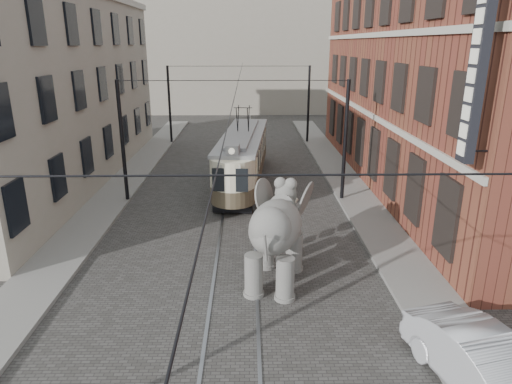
{
  "coord_description": "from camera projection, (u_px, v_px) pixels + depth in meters",
  "views": [
    {
      "loc": [
        0.46,
        -15.73,
        7.59
      ],
      "look_at": [
        0.77,
        1.06,
        2.1
      ],
      "focal_mm": 31.95,
      "sensor_mm": 36.0,
      "label": 1
    }
  ],
  "objects": [
    {
      "name": "tram_rails",
      "position": [
        236.0,
        253.0,
        17.3
      ],
      "size": [
        1.54,
        80.0,
        0.02
      ],
      "primitive_type": null,
      "color": "slate",
      "rests_on": "ground"
    },
    {
      "name": "brick_building",
      "position": [
        446.0,
        75.0,
        24.18
      ],
      "size": [
        8.0,
        26.0,
        12.0
      ],
      "primitive_type": "cube",
      "color": "brown",
      "rests_on": "ground"
    },
    {
      "name": "elephant",
      "position": [
        275.0,
        239.0,
        14.76
      ],
      "size": [
        3.91,
        5.58,
        3.1
      ],
      "primitive_type": null,
      "rotation": [
        0.0,
        0.0,
        -0.24
      ],
      "color": "#615F5A",
      "rests_on": "ground"
    },
    {
      "name": "distant_block",
      "position": [
        243.0,
        49.0,
        53.14
      ],
      "size": [
        28.0,
        10.0,
        14.0
      ],
      "primitive_type": "cube",
      "color": "gray",
      "rests_on": "ground"
    },
    {
      "name": "sidewalk_right",
      "position": [
        393.0,
        250.0,
        17.38
      ],
      "size": [
        2.0,
        60.0,
        0.15
      ],
      "primitive_type": "cube",
      "color": "slate",
      "rests_on": "ground"
    },
    {
      "name": "catenary",
      "position": [
        234.0,
        147.0,
        21.12
      ],
      "size": [
        11.0,
        30.2,
        6.0
      ],
      "primitive_type": null,
      "color": "black",
      "rests_on": "ground"
    },
    {
      "name": "stucco_building",
      "position": [
        40.0,
        93.0,
        25.06
      ],
      "size": [
        7.0,
        24.0,
        10.0
      ],
      "primitive_type": "cube",
      "color": "gray",
      "rests_on": "ground"
    },
    {
      "name": "ground",
      "position": [
        236.0,
        253.0,
        17.3
      ],
      "size": [
        120.0,
        120.0,
        0.0
      ],
      "primitive_type": "plane",
      "color": "#42403D"
    },
    {
      "name": "tram",
      "position": [
        243.0,
        145.0,
        25.6
      ],
      "size": [
        3.19,
        10.93,
        4.27
      ],
      "primitive_type": null,
      "rotation": [
        0.0,
        0.0,
        -0.09
      ],
      "color": "beige",
      "rests_on": "ground"
    },
    {
      "name": "sidewalk_left",
      "position": [
        64.0,
        253.0,
        17.17
      ],
      "size": [
        2.0,
        60.0,
        0.15
      ],
      "primitive_type": "cube",
      "color": "slate",
      "rests_on": "ground"
    },
    {
      "name": "parked_car",
      "position": [
        485.0,
        366.0,
        10.19
      ],
      "size": [
        2.64,
        4.57,
        1.43
      ],
      "primitive_type": "imported",
      "rotation": [
        0.0,
        0.0,
        0.28
      ],
      "color": "#A5A6AA",
      "rests_on": "ground"
    }
  ]
}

